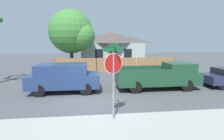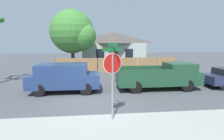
{
  "view_description": "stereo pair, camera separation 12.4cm",
  "coord_description": "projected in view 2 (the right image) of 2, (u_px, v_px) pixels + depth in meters",
  "views": [
    {
      "loc": [
        -0.03,
        -9.4,
        3.25
      ],
      "look_at": [
        1.14,
        0.57,
        1.6
      ],
      "focal_mm": 28.0,
      "sensor_mm": 36.0,
      "label": 1
    },
    {
      "loc": [
        0.09,
        -9.41,
        3.25
      ],
      "look_at": [
        1.14,
        0.57,
        1.6
      ],
      "focal_mm": 28.0,
      "sensor_mm": 36.0,
      "label": 2
    }
  ],
  "objects": [
    {
      "name": "orange_pickup",
      "position": [
        161.0,
        76.0,
        11.95
      ],
      "size": [
        5.6,
        1.95,
        1.8
      ],
      "rotation": [
        0.0,
        0.0,
        0.01
      ],
      "color": "#1E472D",
      "rests_on": "ground"
    },
    {
      "name": "red_suv",
      "position": [
        64.0,
        77.0,
        11.27
      ],
      "size": [
        4.45,
        2.03,
        1.82
      ],
      "rotation": [
        0.0,
        0.0,
        0.01
      ],
      "color": "navy",
      "rests_on": "ground"
    },
    {
      "name": "wooden_fence",
      "position": [
        118.0,
        65.0,
        18.64
      ],
      "size": [
        13.06,
        0.12,
        1.62
      ],
      "color": "#997047",
      "rests_on": "ground"
    },
    {
      "name": "stop_sign",
      "position": [
        112.0,
        69.0,
        7.01
      ],
      "size": [
        0.81,
        0.73,
        3.19
      ],
      "rotation": [
        0.0,
        0.0,
        0.4
      ],
      "color": "gray",
      "rests_on": "ground"
    },
    {
      "name": "ground_plane",
      "position": [
        93.0,
        100.0,
        9.75
      ],
      "size": [
        80.0,
        80.0,
        0.0
      ],
      "primitive_type": "plane",
      "color": "#4C4F54"
    },
    {
      "name": "oak_tree",
      "position": [
        74.0,
        33.0,
        19.02
      ],
      "size": [
        4.98,
        4.75,
        6.68
      ],
      "color": "brown",
      "rests_on": "ground"
    },
    {
      "name": "sidewalk_strip",
      "position": [
        92.0,
        133.0,
        6.22
      ],
      "size": [
        36.0,
        3.2,
        0.01
      ],
      "color": "#A3A39E",
      "rests_on": "ground"
    },
    {
      "name": "house",
      "position": [
        112.0,
        48.0,
        24.59
      ],
      "size": [
        8.8,
        6.01,
        4.52
      ],
      "color": "#B2C1B7",
      "rests_on": "ground"
    }
  ]
}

